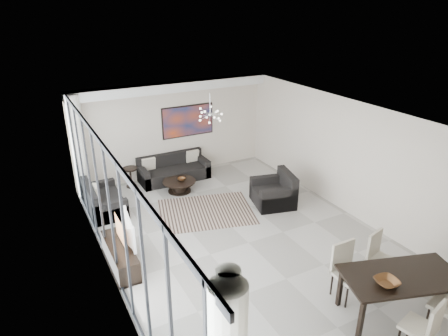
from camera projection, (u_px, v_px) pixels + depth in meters
room_shell at (268, 181)px, 8.67m from camera, size 6.00×9.00×2.90m
window_wall at (116, 216)px, 7.23m from camera, size 0.37×8.95×2.90m
soffit at (173, 87)px, 11.46m from camera, size 5.98×0.40×0.26m
painting at (188, 121)px, 12.25m from camera, size 1.68×0.04×0.98m
chandelier at (210, 115)px, 10.29m from camera, size 0.66×0.66×0.71m
rug at (206, 211)px, 10.37m from camera, size 2.77×2.39×0.01m
coffee_table at (179, 185)px, 11.40m from camera, size 0.94×0.94×0.33m
bowl_coffee at (182, 179)px, 11.36m from camera, size 0.27×0.27×0.07m
sofa_main at (174, 171)px, 12.16m from camera, size 2.09×0.85×0.76m
loveseat at (103, 202)px, 10.31m from camera, size 0.86×1.52×0.76m
armchair at (274, 194)px, 10.66m from camera, size 1.22×1.26×0.88m
side_table at (130, 174)px, 11.60m from camera, size 0.43×0.43×0.60m
tv_console at (120, 256)px, 8.17m from camera, size 0.43×1.53×0.48m
television at (125, 230)px, 8.09m from camera, size 0.23×1.02×0.58m
dining_table at (401, 279)px, 6.71m from camera, size 2.19×1.55×0.82m
dining_chair_sw at (426, 325)px, 5.97m from camera, size 0.56×0.56×1.01m
dining_chair_nw at (346, 266)px, 7.22m from camera, size 0.50×0.50×1.08m
dining_chair_ne at (378, 253)px, 7.66m from camera, size 0.57×0.57×1.02m
bowl_dining at (387, 282)px, 6.44m from camera, size 0.42×0.42×0.09m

